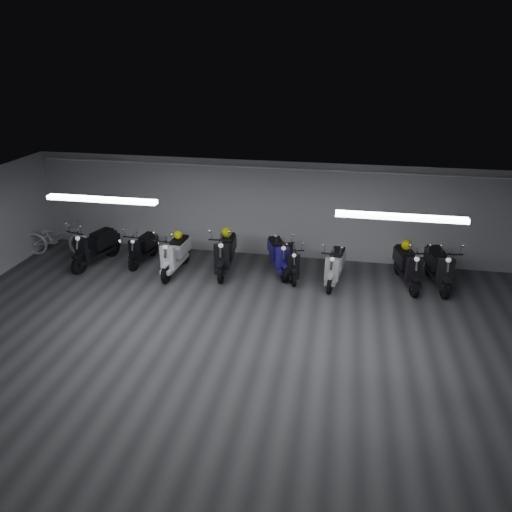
% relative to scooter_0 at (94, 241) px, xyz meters
% --- Properties ---
extents(floor, '(14.00, 10.00, 0.01)m').
position_rel_scooter_0_xyz_m(floor, '(4.76, -3.44, -0.73)').
color(floor, '#37373A').
rests_on(floor, ground).
extents(ceiling, '(14.00, 10.00, 0.01)m').
position_rel_scooter_0_xyz_m(ceiling, '(4.76, -3.44, 2.08)').
color(ceiling, gray).
rests_on(ceiling, ground).
extents(back_wall, '(14.00, 0.01, 2.80)m').
position_rel_scooter_0_xyz_m(back_wall, '(4.76, 1.56, 0.68)').
color(back_wall, '#ABABAE').
rests_on(back_wall, ground).
extents(fluor_strip_left, '(2.40, 0.18, 0.08)m').
position_rel_scooter_0_xyz_m(fluor_strip_left, '(1.76, -2.44, 2.02)').
color(fluor_strip_left, white).
rests_on(fluor_strip_left, ceiling).
extents(fluor_strip_right, '(2.40, 0.18, 0.08)m').
position_rel_scooter_0_xyz_m(fluor_strip_right, '(7.76, -2.44, 2.02)').
color(fluor_strip_right, white).
rests_on(fluor_strip_right, ceiling).
extents(conduit, '(13.60, 0.05, 0.05)m').
position_rel_scooter_0_xyz_m(conduit, '(4.76, 1.48, 1.90)').
color(conduit, white).
rests_on(conduit, back_wall).
extents(scooter_0, '(1.14, 2.04, 1.45)m').
position_rel_scooter_0_xyz_m(scooter_0, '(0.00, 0.00, 0.00)').
color(scooter_0, black).
rests_on(scooter_0, floor).
extents(scooter_1, '(0.73, 1.68, 1.21)m').
position_rel_scooter_0_xyz_m(scooter_1, '(1.26, 0.34, -0.12)').
color(scooter_1, black).
rests_on(scooter_1, floor).
extents(scooter_2, '(0.76, 1.93, 1.40)m').
position_rel_scooter_0_xyz_m(scooter_2, '(2.37, -0.07, -0.02)').
color(scooter_2, silver).
rests_on(scooter_2, floor).
extents(scooter_3, '(0.78, 2.01, 1.47)m').
position_rel_scooter_0_xyz_m(scooter_3, '(3.69, 0.21, 0.01)').
color(scooter_3, black).
rests_on(scooter_3, floor).
extents(scooter_4, '(1.21, 1.89, 1.34)m').
position_rel_scooter_0_xyz_m(scooter_4, '(5.10, 0.45, -0.06)').
color(scooter_4, navy).
rests_on(scooter_4, floor).
extents(scooter_5, '(0.95, 1.70, 1.20)m').
position_rel_scooter_0_xyz_m(scooter_5, '(5.46, 0.23, -0.12)').
color(scooter_5, black).
rests_on(scooter_5, floor).
extents(scooter_6, '(0.84, 1.82, 1.31)m').
position_rel_scooter_0_xyz_m(scooter_6, '(6.62, 0.05, -0.07)').
color(scooter_6, '#B4B5B8').
rests_on(scooter_6, floor).
extents(scooter_8, '(1.00, 1.98, 1.41)m').
position_rel_scooter_0_xyz_m(scooter_8, '(8.44, 0.31, -0.02)').
color(scooter_8, black).
rests_on(scooter_8, floor).
extents(scooter_9, '(0.90, 1.99, 1.43)m').
position_rel_scooter_0_xyz_m(scooter_9, '(9.20, 0.37, -0.01)').
color(scooter_9, black).
rests_on(scooter_9, floor).
extents(bicycle, '(2.09, 0.94, 1.31)m').
position_rel_scooter_0_xyz_m(bicycle, '(-1.41, 0.41, -0.07)').
color(bicycle, white).
rests_on(bicycle, floor).
extents(helmet_0, '(0.29, 0.29, 0.29)m').
position_rel_scooter_0_xyz_m(helmet_0, '(3.67, 0.48, 0.33)').
color(helmet_0, '#D7DE0D').
rests_on(helmet_0, scooter_3).
extents(helmet_1, '(0.27, 0.27, 0.27)m').
position_rel_scooter_0_xyz_m(helmet_1, '(8.38, 0.57, 0.29)').
color(helmet_1, '#D1CE0C').
rests_on(helmet_1, scooter_8).
extents(helmet_2, '(0.24, 0.24, 0.24)m').
position_rel_scooter_0_xyz_m(helmet_2, '(2.39, 0.19, 0.27)').
color(helmet_2, yellow).
rests_on(helmet_2, scooter_2).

